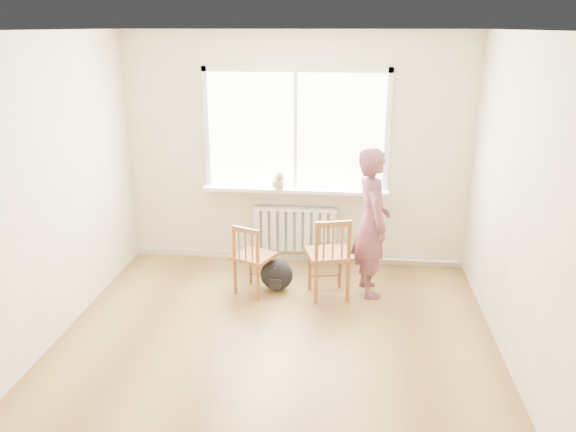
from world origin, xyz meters
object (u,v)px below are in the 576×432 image
(chair_right, at_px, (330,258))
(cat, at_px, (279,181))
(chair_left, at_px, (252,259))
(person, at_px, (372,223))
(backpack, at_px, (277,275))

(chair_right, xyz_separation_m, cat, (-0.62, 0.76, 0.60))
(chair_left, distance_m, cat, 1.03)
(chair_right, distance_m, cat, 1.16)
(cat, bearing_deg, chair_left, -117.75)
(chair_right, relative_size, cat, 2.34)
(person, height_order, cat, person)
(cat, relative_size, backpack, 1.08)
(chair_left, bearing_deg, person, -148.00)
(backpack, bearing_deg, chair_right, -10.88)
(chair_left, relative_size, person, 0.49)
(chair_left, relative_size, cat, 2.05)
(chair_left, relative_size, chair_right, 0.88)
(chair_left, bearing_deg, chair_right, -155.97)
(chair_left, xyz_separation_m, cat, (0.20, 0.76, 0.66))
(chair_right, relative_size, person, 0.56)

